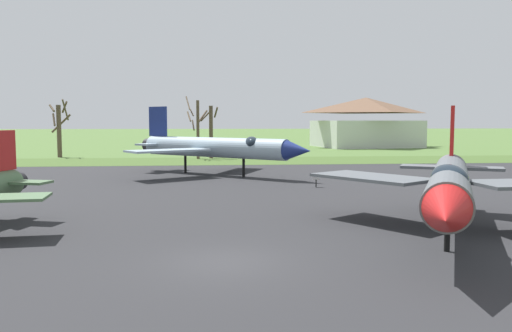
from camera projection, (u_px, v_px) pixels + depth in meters
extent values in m
plane|color=#4C6B33|center=(225.00, 263.00, 17.22)|extent=(600.00, 600.00, 0.00)
cube|color=#28282B|center=(216.00, 199.00, 31.27)|extent=(89.82, 47.23, 0.05)
cube|color=#415C27|center=(211.00, 161.00, 60.63)|extent=(149.82, 12.00, 0.06)
cylinder|color=#8EA3B2|center=(213.00, 147.00, 44.64)|extent=(12.40, 10.96, 1.71)
cone|color=navy|center=(298.00, 151.00, 39.77)|extent=(2.67, 2.61, 1.58)
cylinder|color=black|center=(150.00, 145.00, 49.08)|extent=(1.50, 1.52, 1.20)
ellipsoid|color=#19232D|center=(252.00, 143.00, 42.26)|extent=(1.14, 2.15, 1.08)
cube|color=#8EA3B2|center=(168.00, 151.00, 42.00)|extent=(7.01, 5.69, 0.16)
cube|color=#8EA3B2|center=(231.00, 146.00, 48.78)|extent=(4.96, 7.10, 0.16)
cube|color=navy|center=(158.00, 121.00, 48.26)|extent=(1.78, 1.57, 2.75)
cube|color=#8EA3B2|center=(148.00, 144.00, 47.37)|extent=(2.43, 2.47, 0.16)
cube|color=#8EA3B2|center=(168.00, 143.00, 49.46)|extent=(2.43, 2.47, 0.16)
cylinder|color=black|center=(244.00, 168.00, 42.91)|extent=(0.23, 0.23, 1.60)
cylinder|color=black|center=(185.00, 165.00, 46.65)|extent=(0.23, 0.23, 1.60)
cylinder|color=black|center=(316.00, 184.00, 36.58)|extent=(0.08, 0.08, 0.58)
cube|color=white|center=(316.00, 178.00, 36.55)|extent=(0.50, 0.20, 0.35)
cylinder|color=#565B60|center=(450.00, 183.00, 21.11)|extent=(7.38, 12.64, 1.54)
cone|color=red|center=(446.00, 214.00, 13.94)|extent=(2.20, 2.50, 1.42)
cylinder|color=black|center=(451.00, 168.00, 27.61)|extent=(1.35, 1.24, 1.08)
ellipsoid|color=#19232D|center=(449.00, 178.00, 18.91)|extent=(1.09, 2.05, 1.03)
cube|color=#565B60|center=(371.00, 177.00, 24.16)|extent=(5.30, 5.96, 0.14)
cube|color=red|center=(452.00, 130.00, 26.56)|extent=(0.98, 1.70, 2.51)
cube|color=#565B60|center=(423.00, 167.00, 27.15)|extent=(2.59, 2.26, 0.14)
cube|color=#565B60|center=(481.00, 168.00, 26.15)|extent=(2.59, 2.26, 0.14)
cylinder|color=black|center=(447.00, 233.00, 18.51)|extent=(0.21, 0.21, 1.44)
cylinder|color=black|center=(449.00, 207.00, 23.98)|extent=(0.21, 0.21, 1.44)
cylinder|color=black|center=(16.00, 182.00, 25.15)|extent=(1.02, 0.90, 0.87)
cube|color=#4C6B47|center=(1.00, 198.00, 20.49)|extent=(3.71, 2.31, 0.12)
cube|color=#B21E1E|center=(4.00, 151.00, 24.24)|extent=(0.58, 1.53, 1.89)
cube|color=#4C6B47|center=(28.00, 182.00, 24.10)|extent=(2.19, 1.65, 0.12)
cylinder|color=brown|center=(59.00, 131.00, 67.26)|extent=(0.58, 0.58, 6.81)
cylinder|color=brown|center=(65.00, 107.00, 67.51)|extent=(1.20, 1.61, 1.54)
cylinder|color=brown|center=(61.00, 123.00, 68.36)|extent=(2.59, 0.34, 2.53)
cylinder|color=brown|center=(65.00, 110.00, 67.02)|extent=(0.39, 1.98, 2.73)
cylinder|color=brown|center=(54.00, 120.00, 66.86)|extent=(0.75, 1.34, 1.69)
cylinder|color=brown|center=(52.00, 108.00, 66.50)|extent=(1.17, 1.61, 1.04)
cylinder|color=brown|center=(198.00, 130.00, 63.73)|extent=(0.37, 0.37, 7.26)
cylinder|color=brown|center=(193.00, 125.00, 63.52)|extent=(0.41, 1.29, 1.32)
cylinder|color=brown|center=(192.00, 113.00, 63.27)|extent=(0.59, 1.58, 0.94)
cylinder|color=brown|center=(189.00, 116.00, 63.28)|extent=(0.61, 2.26, 1.31)
cylinder|color=brown|center=(188.00, 103.00, 63.09)|extent=(0.66, 2.48, 1.76)
cylinder|color=brown|center=(211.00, 132.00, 64.74)|extent=(0.48, 0.48, 6.63)
cylinder|color=brown|center=(216.00, 112.00, 64.74)|extent=(0.56, 1.47, 1.34)
cylinder|color=brown|center=(207.00, 115.00, 65.19)|extent=(1.62, 1.31, 1.62)
cylinder|color=brown|center=(202.00, 117.00, 65.03)|extent=(1.39, 2.35, 1.77)
cube|color=beige|center=(365.00, 134.00, 94.94)|extent=(18.52, 15.90, 4.81)
pyramid|color=brown|center=(366.00, 105.00, 94.49)|extent=(19.45, 16.70, 2.80)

